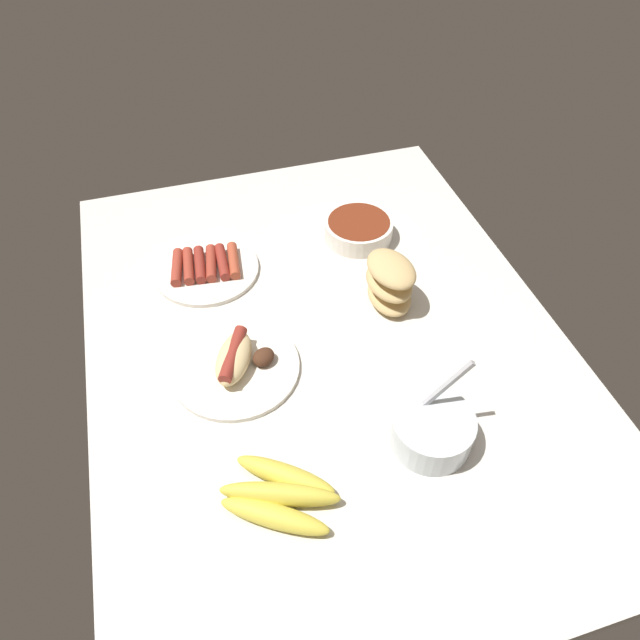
{
  "coord_description": "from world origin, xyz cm",
  "views": [
    {
      "loc": [
        -71.64,
        22.59,
        86.23
      ],
      "look_at": [
        2.34,
        0.53,
        3.0
      ],
      "focal_mm": 33.07,
      "sensor_mm": 36.0,
      "label": 1
    }
  ],
  "objects_px": {
    "plate_sausages": "(206,267)",
    "plate_hotdog_assembled": "(236,363)",
    "bowl_chili": "(359,229)",
    "bread_stack": "(390,282)",
    "banana_bunch": "(280,495)",
    "bowl_coleslaw": "(432,429)"
  },
  "relations": [
    {
      "from": "plate_hotdog_assembled",
      "to": "banana_bunch",
      "type": "bearing_deg",
      "value": -176.88
    },
    {
      "from": "banana_bunch",
      "to": "bread_stack",
      "type": "xyz_separation_m",
      "value": [
        0.36,
        -0.32,
        0.04
      ]
    },
    {
      "from": "plate_sausages",
      "to": "bowl_chili",
      "type": "height_order",
      "value": "bowl_chili"
    },
    {
      "from": "bowl_chili",
      "to": "plate_hotdog_assembled",
      "type": "bearing_deg",
      "value": 131.17
    },
    {
      "from": "plate_sausages",
      "to": "bowl_chili",
      "type": "relative_size",
      "value": 1.45
    },
    {
      "from": "plate_sausages",
      "to": "banana_bunch",
      "type": "bearing_deg",
      "value": -177.38
    },
    {
      "from": "banana_bunch",
      "to": "bread_stack",
      "type": "distance_m",
      "value": 0.48
    },
    {
      "from": "banana_bunch",
      "to": "bowl_chili",
      "type": "distance_m",
      "value": 0.66
    },
    {
      "from": "bowl_chili",
      "to": "plate_hotdog_assembled",
      "type": "xyz_separation_m",
      "value": [
        -0.3,
        0.34,
        -0.01
      ]
    },
    {
      "from": "plate_sausages",
      "to": "bread_stack",
      "type": "distance_m",
      "value": 0.4
    },
    {
      "from": "plate_hotdog_assembled",
      "to": "plate_sausages",
      "type": "bearing_deg",
      "value": 2.15
    },
    {
      "from": "plate_sausages",
      "to": "bowl_chili",
      "type": "distance_m",
      "value": 0.35
    },
    {
      "from": "bowl_coleslaw",
      "to": "banana_bunch",
      "type": "bearing_deg",
      "value": 96.99
    },
    {
      "from": "bread_stack",
      "to": "plate_hotdog_assembled",
      "type": "xyz_separation_m",
      "value": [
        -0.09,
        0.33,
        -0.04
      ]
    },
    {
      "from": "plate_hotdog_assembled",
      "to": "bread_stack",
      "type": "bearing_deg",
      "value": -75.49
    },
    {
      "from": "banana_bunch",
      "to": "plate_hotdog_assembled",
      "type": "xyz_separation_m",
      "value": [
        0.27,
        0.01,
        -0.0
      ]
    },
    {
      "from": "plate_sausages",
      "to": "plate_hotdog_assembled",
      "type": "relative_size",
      "value": 0.95
    },
    {
      "from": "bread_stack",
      "to": "bowl_coleslaw",
      "type": "bearing_deg",
      "value": 171.12
    },
    {
      "from": "plate_hotdog_assembled",
      "to": "bowl_coleslaw",
      "type": "bearing_deg",
      "value": -130.76
    },
    {
      "from": "plate_sausages",
      "to": "bread_stack",
      "type": "height_order",
      "value": "bread_stack"
    },
    {
      "from": "banana_bunch",
      "to": "plate_hotdog_assembled",
      "type": "relative_size",
      "value": 0.81
    },
    {
      "from": "bowl_chili",
      "to": "bread_stack",
      "type": "height_order",
      "value": "bread_stack"
    }
  ]
}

